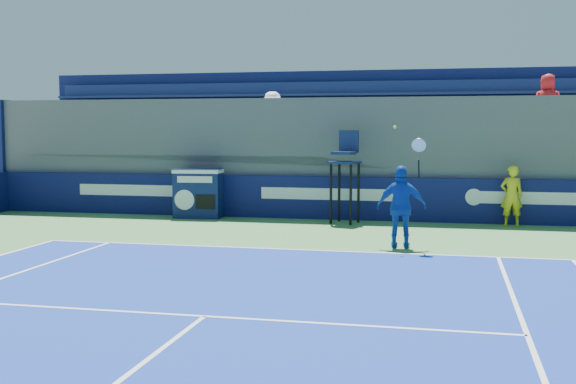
% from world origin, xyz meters
% --- Properties ---
extents(ball_person, '(0.62, 0.45, 1.57)m').
position_xyz_m(ball_person, '(4.73, 16.70, 0.80)').
color(ball_person, yellow).
rests_on(ball_person, apron).
extents(back_hoarding, '(20.40, 0.21, 1.20)m').
position_xyz_m(back_hoarding, '(0.00, 17.10, 0.60)').
color(back_hoarding, '#0D1049').
rests_on(back_hoarding, ground).
extents(match_clock, '(1.36, 0.81, 1.40)m').
position_xyz_m(match_clock, '(-3.74, 16.63, 0.74)').
color(match_clock, '#0F194B').
rests_on(match_clock, ground).
extents(umpire_chair, '(0.85, 0.85, 2.48)m').
position_xyz_m(umpire_chair, '(0.47, 16.37, 1.53)').
color(umpire_chair, black).
rests_on(umpire_chair, ground).
extents(tennis_player, '(1.03, 0.46, 2.57)m').
position_xyz_m(tennis_player, '(2.19, 12.62, 0.89)').
color(tennis_player, '#1548AF').
rests_on(tennis_player, apron).
extents(stadium_seating, '(21.00, 4.05, 4.95)m').
position_xyz_m(stadium_seating, '(0.01, 19.15, 1.84)').
color(stadium_seating, '#4B4B50').
rests_on(stadium_seating, ground).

